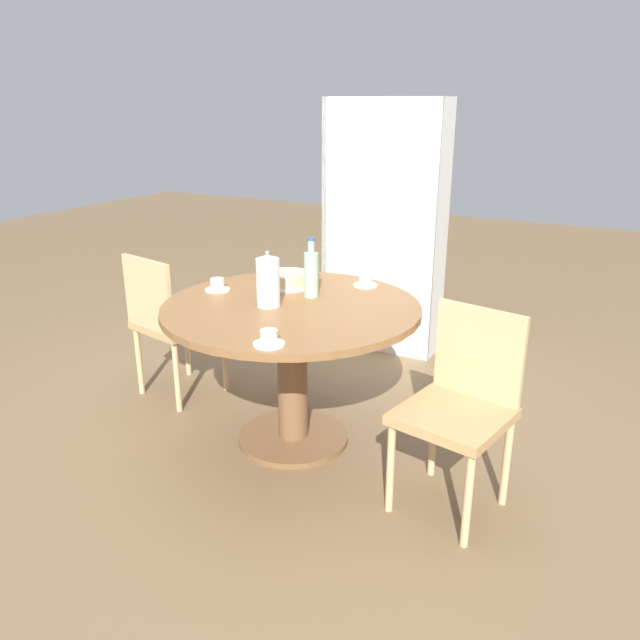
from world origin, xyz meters
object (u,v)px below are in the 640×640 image
object	(u,v)px
water_bottle	(311,273)
cup_a	(365,281)
bookshelf	(381,234)
cake_main	(288,280)
chair_b	(460,404)
coffee_pot	(268,281)
chair_a	(171,320)
cup_b	(269,339)
cup_c	(217,286)

from	to	relation	value
water_bottle	cup_a	bearing A→B (deg)	61.64
water_bottle	bookshelf	bearing A→B (deg)	97.29
cake_main	chair_b	bearing A→B (deg)	-19.66
coffee_pot	cup_a	world-z (taller)	coffee_pot
chair_b	chair_a	bearing A→B (deg)	-176.29
cup_a	cup_b	xyz separation A→B (m)	(0.01, -0.97, 0.00)
cup_b	bookshelf	bearing A→B (deg)	99.81
coffee_pot	cake_main	distance (m)	0.36
chair_b	cup_b	xyz separation A→B (m)	(-0.70, -0.38, 0.29)
chair_b	cup_c	distance (m)	1.40
water_bottle	cake_main	world-z (taller)	water_bottle
cake_main	cup_a	distance (m)	0.42
coffee_pot	cake_main	xyz separation A→B (m)	(-0.09, 0.33, -0.09)
coffee_pot	cup_b	world-z (taller)	coffee_pot
chair_b	cup_a	xyz separation A→B (m)	(-0.71, 0.59, 0.29)
chair_a	chair_b	world-z (taller)	same
chair_b	bookshelf	world-z (taller)	bookshelf
water_bottle	cup_a	xyz separation A→B (m)	(0.16, 0.30, -0.10)
chair_a	cup_a	distance (m)	1.17
chair_a	cup_c	world-z (taller)	chair_a
chair_a	water_bottle	size ratio (longest dim) A/B	2.89
chair_a	cup_a	size ratio (longest dim) A/B	6.65
coffee_pot	cup_a	size ratio (longest dim) A/B	2.08
cake_main	chair_a	bearing A→B (deg)	-168.59
water_bottle	cup_b	world-z (taller)	water_bottle
chair_b	bookshelf	size ratio (longest dim) A/B	0.51
chair_b	cake_main	xyz separation A→B (m)	(-1.07, 0.38, 0.30)
chair_a	water_bottle	xyz separation A→B (m)	(0.91, 0.04, 0.39)
chair_b	water_bottle	distance (m)	1.00
bookshelf	water_bottle	bearing A→B (deg)	97.29
cake_main	cup_b	xyz separation A→B (m)	(0.37, -0.76, -0.01)
cup_b	cup_c	xyz separation A→B (m)	(-0.66, 0.52, 0.00)
chair_b	cup_a	size ratio (longest dim) A/B	6.65
chair_a	cup_a	world-z (taller)	chair_a
bookshelf	chair_a	bearing A→B (deg)	60.64
chair_a	coffee_pot	bearing A→B (deg)	178.24
cup_b	cup_c	distance (m)	0.84
coffee_pot	cake_main	bearing A→B (deg)	105.67
bookshelf	cup_a	bearing A→B (deg)	108.42
water_bottle	chair_a	bearing A→B (deg)	-177.29
coffee_pot	bookshelf	bearing A→B (deg)	92.22
chair_b	cup_b	bearing A→B (deg)	-140.22
chair_b	cup_b	world-z (taller)	chair_b
bookshelf	cup_a	xyz separation A→B (m)	(0.33, -0.99, -0.05)
coffee_pot	water_bottle	distance (m)	0.26
water_bottle	cup_a	distance (m)	0.36
water_bottle	cup_c	distance (m)	0.51
bookshelf	cup_a	size ratio (longest dim) A/B	13.07
chair_b	bookshelf	bearing A→B (deg)	134.81
coffee_pot	cup_c	size ratio (longest dim) A/B	2.08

